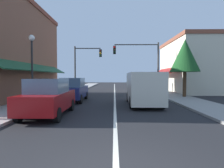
# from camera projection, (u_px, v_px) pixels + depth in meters

# --- Properties ---
(ground_plane) EXTENTS (80.00, 80.00, 0.00)m
(ground_plane) POSITION_uv_depth(u_px,v_px,m) (115.00, 93.00, 21.47)
(ground_plane) COLOR black
(sidewalk_left) EXTENTS (2.60, 56.00, 0.12)m
(sidewalk_left) POSITION_uv_depth(u_px,v_px,m) (66.00, 93.00, 21.54)
(sidewalk_left) COLOR #A39E99
(sidewalk_left) RESTS_ON ground
(sidewalk_right) EXTENTS (2.60, 56.00, 0.12)m
(sidewalk_right) POSITION_uv_depth(u_px,v_px,m) (163.00, 93.00, 21.40)
(sidewalk_right) COLOR gray
(sidewalk_right) RESTS_ON ground
(lane_center_stripe) EXTENTS (0.14, 52.00, 0.01)m
(lane_center_stripe) POSITION_uv_depth(u_px,v_px,m) (115.00, 93.00, 21.47)
(lane_center_stripe) COLOR silver
(lane_center_stripe) RESTS_ON ground
(storefront_left_block) EXTENTS (6.15, 14.20, 8.19)m
(storefront_left_block) POSITION_uv_depth(u_px,v_px,m) (2.00, 49.00, 15.43)
(storefront_left_block) COLOR brown
(storefront_left_block) RESTS_ON ground
(storefront_right_block) EXTENTS (7.14, 10.20, 6.38)m
(storefront_right_block) POSITION_uv_depth(u_px,v_px,m) (194.00, 66.00, 23.22)
(storefront_right_block) COLOR beige
(storefront_right_block) RESTS_ON ground
(parked_car_nearest_left) EXTENTS (1.83, 4.12, 1.77)m
(parked_car_nearest_left) POSITION_uv_depth(u_px,v_px,m) (48.00, 97.00, 9.02)
(parked_car_nearest_left) COLOR maroon
(parked_car_nearest_left) RESTS_ON ground
(parked_car_second_left) EXTENTS (1.79, 4.11, 1.77)m
(parked_car_second_left) POSITION_uv_depth(u_px,v_px,m) (73.00, 90.00, 14.37)
(parked_car_second_left) COLOR navy
(parked_car_second_left) RESTS_ON ground
(van_in_lane) EXTENTS (2.06, 5.21, 2.12)m
(van_in_lane) POSITION_uv_depth(u_px,v_px,m) (143.00, 88.00, 12.53)
(van_in_lane) COLOR beige
(van_in_lane) RESTS_ON ground
(traffic_signal_mast_arm) EXTENTS (5.06, 0.50, 5.64)m
(traffic_signal_mast_arm) POSITION_uv_depth(u_px,v_px,m) (142.00, 59.00, 20.88)
(traffic_signal_mast_arm) COLOR #333333
(traffic_signal_mast_arm) RESTS_ON ground
(traffic_signal_left_corner) EXTENTS (3.35, 0.50, 5.52)m
(traffic_signal_left_corner) POSITION_uv_depth(u_px,v_px,m) (84.00, 62.00, 22.89)
(traffic_signal_left_corner) COLOR #333333
(traffic_signal_left_corner) RESTS_ON ground
(street_lamp_left_near) EXTENTS (0.36, 0.36, 4.40)m
(street_lamp_left_near) POSITION_uv_depth(u_px,v_px,m) (32.00, 58.00, 11.54)
(street_lamp_left_near) COLOR black
(street_lamp_left_near) RESTS_ON ground
(tree_right_near) EXTENTS (2.55, 2.55, 5.09)m
(tree_right_near) POSITION_uv_depth(u_px,v_px,m) (185.00, 56.00, 16.44)
(tree_right_near) COLOR #4C331E
(tree_right_near) RESTS_ON ground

